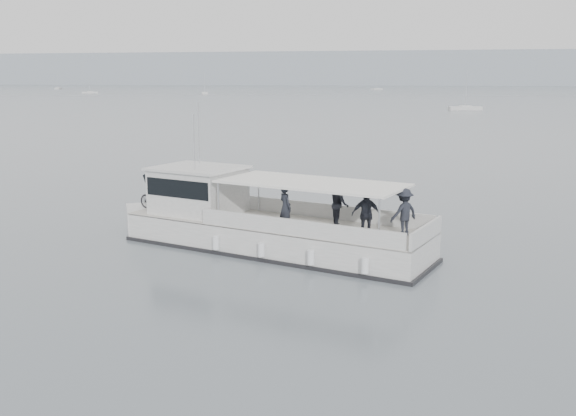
# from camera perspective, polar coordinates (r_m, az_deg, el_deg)

# --- Properties ---
(ground) EXTENTS (1400.00, 1400.00, 0.00)m
(ground) POSITION_cam_1_polar(r_m,az_deg,el_deg) (22.91, 5.32, -4.26)
(ground) COLOR slate
(ground) RESTS_ON ground
(headland) EXTENTS (1400.00, 90.00, 28.00)m
(headland) POSITION_cam_1_polar(r_m,az_deg,el_deg) (582.00, 11.42, 12.04)
(headland) COLOR #939EA8
(headland) RESTS_ON ground
(tour_boat) EXTENTS (12.89, 6.65, 5.47)m
(tour_boat) POSITION_cam_1_polar(r_m,az_deg,el_deg) (23.94, -3.54, -1.33)
(tour_boat) COLOR white
(tour_boat) RESTS_ON ground
(moored_fleet) EXTENTS (414.34, 329.75, 9.93)m
(moored_fleet) POSITION_cam_1_polar(r_m,az_deg,el_deg) (245.79, 8.96, 9.99)
(moored_fleet) COLOR white
(moored_fleet) RESTS_ON ground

